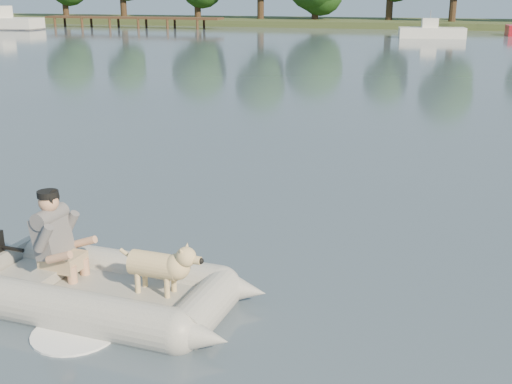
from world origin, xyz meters
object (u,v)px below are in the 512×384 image
(man, at_px, (53,233))
(motorboat, at_px, (432,25))
(dock, at_px, (133,22))
(cabin_cruiser, at_px, (0,18))
(dinghy, at_px, (103,257))
(dog, at_px, (155,269))

(man, bearing_deg, motorboat, 89.87)
(dock, xyz_separation_m, motorboat, (28.15, -6.21, 0.46))
(dock, height_order, cabin_cruiser, cabin_cruiser)
(dock, distance_m, man, 57.69)
(man, bearing_deg, dinghy, -4.24)
(dock, xyz_separation_m, dog, (26.03, -52.24, 0.00))
(dinghy, height_order, cabin_cruiser, cabin_cruiser)
(man, xyz_separation_m, motorboat, (3.48, 45.93, 0.20))
(dog, xyz_separation_m, cabin_cruiser, (-36.76, 46.61, 0.53))
(dock, height_order, motorboat, motorboat)
(dock, relative_size, motorboat, 3.53)
(cabin_cruiser, distance_m, motorboat, 38.88)
(motorboat, bearing_deg, cabin_cruiser, 171.57)
(dinghy, xyz_separation_m, motorboat, (2.78, 46.03, 0.38))
(dinghy, relative_size, dog, 4.84)
(man, xyz_separation_m, dog, (1.35, -0.10, -0.26))
(man, height_order, dog, man)
(dinghy, relative_size, cabin_cruiser, 0.57)
(dock, distance_m, dog, 58.37)
(dinghy, relative_size, man, 4.19)
(dog, bearing_deg, dock, 120.68)
(motorboat, bearing_deg, man, -101.91)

